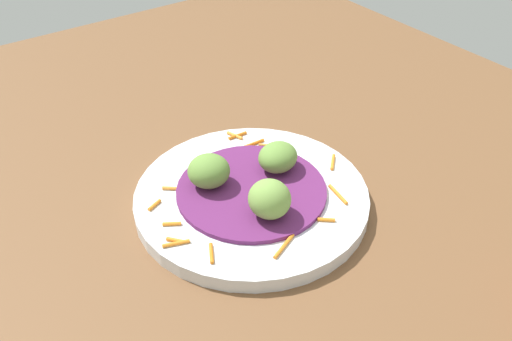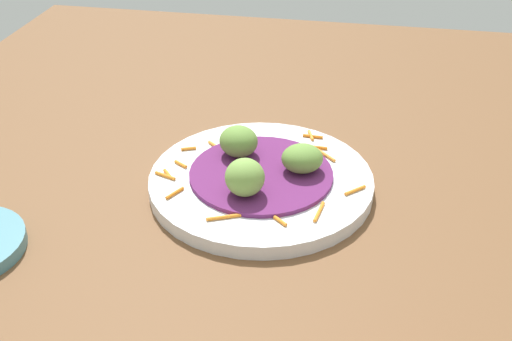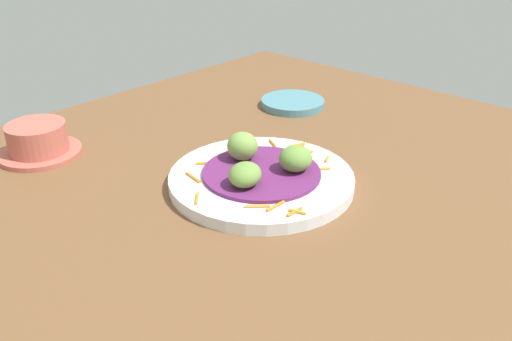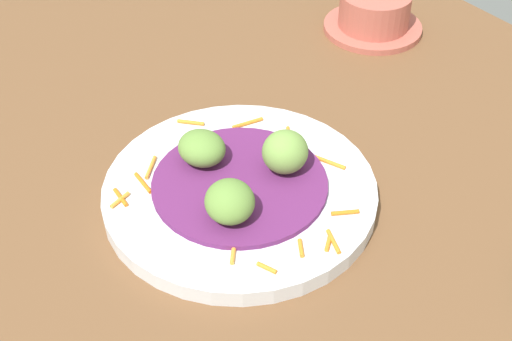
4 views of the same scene
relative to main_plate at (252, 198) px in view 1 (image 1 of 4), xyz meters
The scene contains 7 objects.
table_surface 6.14cm from the main_plate, behind, with size 110.00×110.00×2.00cm, color brown.
main_plate is the anchor object (origin of this frame).
cabbage_bed 1.14cm from the main_plate, behind, with size 17.02×17.02×0.54cm, color #60235B.
carrot_garnish 1.12cm from the main_plate, 158.50° to the right, with size 21.58×24.78×0.40cm.
guac_scoop_left 5.84cm from the main_plate, 135.05° to the right, with size 4.78×4.54×3.73cm, color olive.
guac_scoop_center 5.98cm from the main_plate, 15.05° to the right, with size 4.59×4.44×4.22cm, color #759E47.
guac_scoop_right 5.71cm from the main_plate, 104.95° to the left, with size 4.37×4.91×3.27cm, color olive.
Camera 1 is at (45.35, -26.95, 43.75)cm, focal length 38.91 mm.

